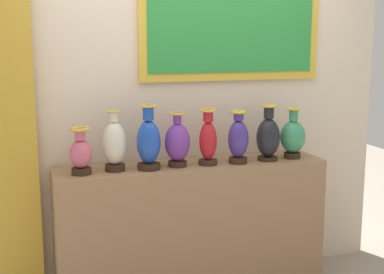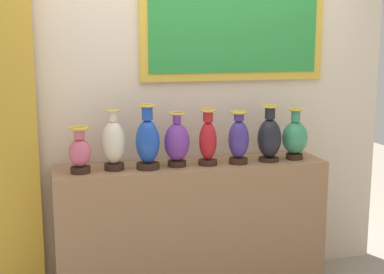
% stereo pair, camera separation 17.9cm
% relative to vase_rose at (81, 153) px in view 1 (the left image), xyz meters
% --- Properties ---
extents(display_shelf, '(1.92, 0.41, 0.95)m').
position_rel_vase_rose_xyz_m(display_shelf, '(0.77, 0.05, -0.61)').
color(display_shelf, '#99704C').
rests_on(display_shelf, ground_plane).
extents(back_wall, '(3.20, 0.14, 2.69)m').
position_rel_vase_rose_xyz_m(back_wall, '(0.79, 0.32, 0.28)').
color(back_wall, beige).
rests_on(back_wall, ground_plane).
extents(curtain_gold, '(0.40, 0.08, 2.41)m').
position_rel_vase_rose_xyz_m(curtain_gold, '(-0.46, 0.20, 0.12)').
color(curtain_gold, gold).
rests_on(curtain_gold, ground_plane).
extents(vase_rose, '(0.14, 0.14, 0.31)m').
position_rel_vase_rose_xyz_m(vase_rose, '(0.00, 0.00, 0.00)').
color(vase_rose, '#382319').
rests_on(vase_rose, display_shelf).
extents(vase_ivory, '(0.16, 0.16, 0.41)m').
position_rel_vase_rose_xyz_m(vase_ivory, '(0.22, 0.03, 0.04)').
color(vase_ivory, '#382319').
rests_on(vase_ivory, display_shelf).
extents(vase_sapphire, '(0.16, 0.16, 0.44)m').
position_rel_vase_rose_xyz_m(vase_sapphire, '(0.45, -0.00, 0.05)').
color(vase_sapphire, '#382319').
rests_on(vase_sapphire, display_shelf).
extents(vase_violet, '(0.17, 0.17, 0.38)m').
position_rel_vase_rose_xyz_m(vase_violet, '(0.66, 0.02, 0.03)').
color(vase_violet, '#382319').
rests_on(vase_violet, display_shelf).
extents(vase_crimson, '(0.13, 0.13, 0.39)m').
position_rel_vase_rose_xyz_m(vase_crimson, '(0.87, -0.00, 0.03)').
color(vase_crimson, '#382319').
rests_on(vase_crimson, display_shelf).
extents(vase_indigo, '(0.15, 0.15, 0.38)m').
position_rel_vase_rose_xyz_m(vase_indigo, '(1.09, -0.02, 0.03)').
color(vase_indigo, '#382319').
rests_on(vase_indigo, display_shelf).
extents(vase_onyx, '(0.17, 0.17, 0.41)m').
position_rel_vase_rose_xyz_m(vase_onyx, '(1.33, -0.00, 0.03)').
color(vase_onyx, '#382319').
rests_on(vase_onyx, display_shelf).
extents(vase_jade, '(0.19, 0.19, 0.37)m').
position_rel_vase_rose_xyz_m(vase_jade, '(1.54, 0.01, 0.02)').
color(vase_jade, '#382319').
rests_on(vase_jade, display_shelf).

